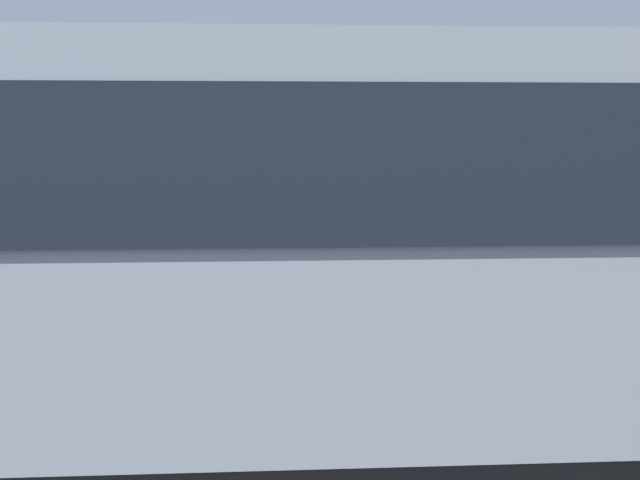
% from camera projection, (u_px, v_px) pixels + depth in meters
% --- Properties ---
extents(ground_plane, '(80.00, 80.00, 0.00)m').
position_uv_depth(ground_plane, '(386.00, 324.00, 10.65)').
color(ground_plane, '#38383D').
extents(tour_bus, '(11.43, 2.95, 3.25)m').
position_uv_depth(tour_bus, '(449.00, 255.00, 6.12)').
color(tour_bus, '#8C939E').
rests_on(tour_bus, ground_plane).
extents(spectator_far_left, '(0.57, 0.38, 1.74)m').
position_uv_depth(spectator_far_left, '(561.00, 269.00, 9.00)').
color(spectator_far_left, black).
rests_on(spectator_far_left, ground_plane).
extents(spectator_left, '(0.58, 0.34, 1.71)m').
position_uv_depth(spectator_left, '(449.00, 267.00, 9.26)').
color(spectator_left, '#473823').
rests_on(spectator_left, ground_plane).
extents(spectator_centre, '(0.57, 0.39, 1.73)m').
position_uv_depth(spectator_centre, '(376.00, 270.00, 8.98)').
color(spectator_centre, '#473823').
rests_on(spectator_centre, ground_plane).
extents(spectator_right, '(0.58, 0.37, 1.73)m').
position_uv_depth(spectator_right, '(282.00, 269.00, 9.03)').
color(spectator_right, black).
rests_on(spectator_right, ground_plane).
extents(parked_motorcycle_silver, '(2.04, 0.65, 0.99)m').
position_uv_depth(parked_motorcycle_silver, '(233.00, 339.00, 8.03)').
color(parked_motorcycle_silver, black).
rests_on(parked_motorcycle_silver, ground_plane).
extents(stunt_motorcycle, '(1.94, 1.05, 1.62)m').
position_uv_depth(stunt_motorcycle, '(199.00, 227.00, 13.55)').
color(stunt_motorcycle, black).
rests_on(stunt_motorcycle, ground_plane).
extents(bay_line_b, '(0.25, 3.96, 0.01)m').
position_uv_depth(bay_line_b, '(491.00, 297.00, 12.33)').
color(bay_line_b, white).
rests_on(bay_line_b, ground_plane).
extents(bay_line_c, '(0.27, 4.36, 0.01)m').
position_uv_depth(bay_line_c, '(311.00, 301.00, 12.04)').
color(bay_line_c, white).
rests_on(bay_line_c, ground_plane).
extents(bay_line_d, '(0.27, 4.40, 0.01)m').
position_uv_depth(bay_line_d, '(121.00, 306.00, 11.74)').
color(bay_line_d, white).
rests_on(bay_line_d, ground_plane).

